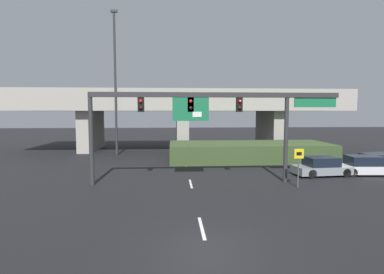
# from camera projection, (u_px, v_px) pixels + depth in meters

# --- Properties ---
(ground_plane) EXTENTS (160.00, 160.00, 0.00)m
(ground_plane) POSITION_uv_depth(u_px,v_px,m) (207.00, 247.00, 10.47)
(ground_plane) COLOR black
(lane_markings) EXTENTS (0.14, 40.22, 0.01)m
(lane_markings) POSITION_uv_depth(u_px,v_px,m) (188.00, 172.00, 23.53)
(lane_markings) COLOR silver
(lane_markings) RESTS_ON ground
(signal_gantry) EXTENTS (16.40, 0.44, 6.00)m
(signal_gantry) POSITION_uv_depth(u_px,v_px,m) (208.00, 110.00, 19.51)
(signal_gantry) COLOR #2D2D30
(signal_gantry) RESTS_ON ground
(speed_limit_sign) EXTENTS (0.60, 0.11, 2.51)m
(speed_limit_sign) POSITION_uv_depth(u_px,v_px,m) (299.00, 162.00, 18.52)
(speed_limit_sign) COLOR #4C4C4C
(speed_limit_sign) RESTS_ON ground
(highway_light_pole_near) EXTENTS (0.70, 0.36, 15.50)m
(highway_light_pole_near) POSITION_uv_depth(u_px,v_px,m) (115.00, 80.00, 32.27)
(highway_light_pole_near) COLOR #2D2D30
(highway_light_pole_near) RESTS_ON ground
(overpass_bridge) EXTENTS (40.03, 9.74, 7.36)m
(overpass_bridge) POSITION_uv_depth(u_px,v_px,m) (182.00, 109.00, 37.88)
(overpass_bridge) COLOR #A39E93
(overpass_bridge) RESTS_ON ground
(grass_embankment) EXTENTS (15.56, 6.08, 1.69)m
(grass_embankment) POSITION_uv_depth(u_px,v_px,m) (249.00, 151.00, 29.50)
(grass_embankment) COLOR #384C28
(grass_embankment) RESTS_ON ground
(parked_sedan_near_right) EXTENTS (4.44, 2.15, 1.40)m
(parked_sedan_near_right) POSITION_uv_depth(u_px,v_px,m) (322.00, 167.00, 22.29)
(parked_sedan_near_right) COLOR gray
(parked_sedan_near_right) RESTS_ON ground
(parked_sedan_mid_right) EXTENTS (4.62, 2.08, 1.44)m
(parked_sedan_mid_right) POSITION_uv_depth(u_px,v_px,m) (365.00, 166.00, 22.55)
(parked_sedan_mid_right) COLOR silver
(parked_sedan_mid_right) RESTS_ON ground
(parked_sedan_far_right) EXTENTS (4.91, 2.82, 1.42)m
(parked_sedan_far_right) POSITION_uv_depth(u_px,v_px,m) (379.00, 163.00, 24.04)
(parked_sedan_far_right) COLOR maroon
(parked_sedan_far_right) RESTS_ON ground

